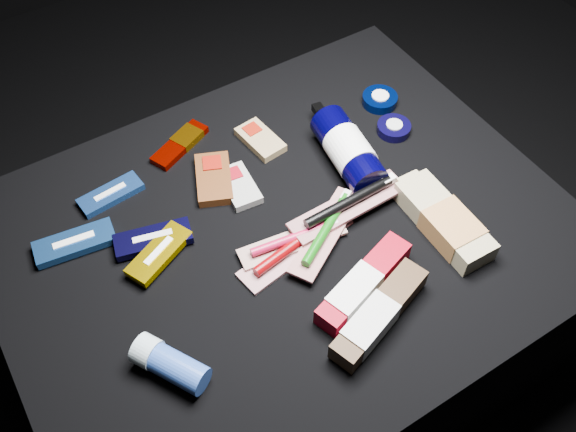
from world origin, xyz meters
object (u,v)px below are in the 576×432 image
lotion_bottle (348,151)px  bodywash_bottle (445,222)px  deodorant_stick (169,364)px  toothpaste_carton_red (360,286)px

lotion_bottle → bodywash_bottle: (0.05, -0.22, -0.02)m
lotion_bottle → deodorant_stick: size_ratio=1.89×
deodorant_stick → toothpaste_carton_red: size_ratio=0.60×
deodorant_stick → toothpaste_carton_red: bearing=-36.6°
lotion_bottle → bodywash_bottle: 0.22m
lotion_bottle → deodorant_stick: 0.51m
lotion_bottle → deodorant_stick: (-0.47, -0.20, -0.01)m
deodorant_stick → bodywash_bottle: bearing=-30.9°
lotion_bottle → deodorant_stick: lotion_bottle is taller
deodorant_stick → lotion_bottle: bearing=-6.0°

